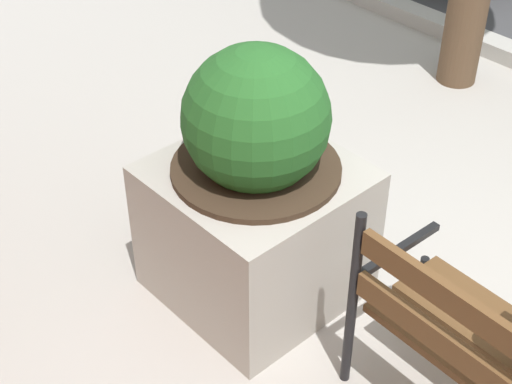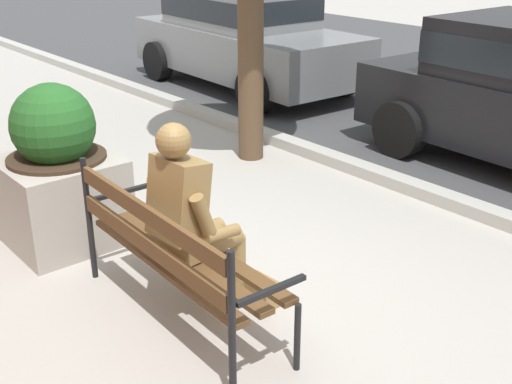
# 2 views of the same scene
# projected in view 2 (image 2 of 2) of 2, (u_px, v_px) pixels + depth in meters

# --- Properties ---
(ground_plane) EXTENTS (80.00, 80.00, 0.00)m
(ground_plane) POSITION_uv_depth(u_px,v_px,m) (185.00, 309.00, 4.49)
(ground_plane) COLOR #ADA8A0
(curb_stone) EXTENTS (60.00, 0.20, 0.12)m
(curb_stone) POSITION_uv_depth(u_px,v_px,m) (436.00, 195.00, 6.20)
(curb_stone) COLOR #B2AFA8
(curb_stone) RESTS_ON ground
(park_bench) EXTENTS (1.82, 0.60, 0.95)m
(park_bench) POSITION_uv_depth(u_px,v_px,m) (171.00, 249.00, 4.15)
(park_bench) COLOR brown
(park_bench) RESTS_ON ground
(bronze_statue_seated) EXTENTS (0.62, 0.79, 1.37)m
(bronze_statue_seated) POSITION_uv_depth(u_px,v_px,m) (198.00, 223.00, 4.22)
(bronze_statue_seated) COLOR olive
(bronze_statue_seated) RESTS_ON ground
(concrete_planter) EXTENTS (0.87, 0.87, 1.34)m
(concrete_planter) POSITION_uv_depth(u_px,v_px,m) (59.00, 175.00, 5.24)
(concrete_planter) COLOR #A8A399
(concrete_planter) RESTS_ON ground
(parked_car_grey) EXTENTS (4.17, 2.07, 1.56)m
(parked_car_grey) POSITION_uv_depth(u_px,v_px,m) (244.00, 34.00, 10.19)
(parked_car_grey) COLOR slate
(parked_car_grey) RESTS_ON ground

